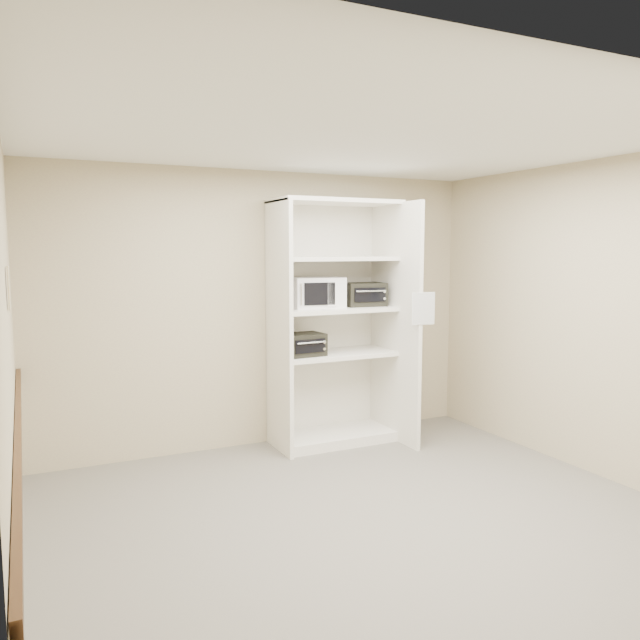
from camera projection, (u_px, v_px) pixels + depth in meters
name	position (u px, v px, depth m)	size (l,w,h in m)	color
floor	(364.00, 517.00, 4.54)	(4.50, 4.00, 0.01)	slate
ceiling	(367.00, 137.00, 4.23)	(4.50, 4.00, 0.01)	white
wall_back	(265.00, 309.00, 6.18)	(4.50, 0.02, 2.70)	tan
wall_front	(605.00, 392.00, 2.59)	(4.50, 0.02, 2.70)	tan
wall_left	(9.00, 358.00, 3.42)	(0.02, 4.00, 2.70)	tan
wall_right	(593.00, 319.00, 5.35)	(0.02, 4.00, 2.70)	tan
shelving_unit	(339.00, 331.00, 6.22)	(1.24, 0.92, 2.42)	white
microwave	(316.00, 292.00, 6.13)	(0.50, 0.38, 0.30)	white
toaster_oven_upper	(363.00, 294.00, 6.31)	(0.41, 0.31, 0.23)	black
toaster_oven_lower	(303.00, 345.00, 6.01)	(0.39, 0.29, 0.21)	black
paper_sign	(423.00, 309.00, 5.88)	(0.24, 0.01, 0.30)	white
chair_rail	(18.00, 437.00, 3.48)	(0.04, 3.98, 0.08)	#362110
wall_poster	(9.00, 288.00, 3.61)	(0.01, 0.18, 0.25)	silver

